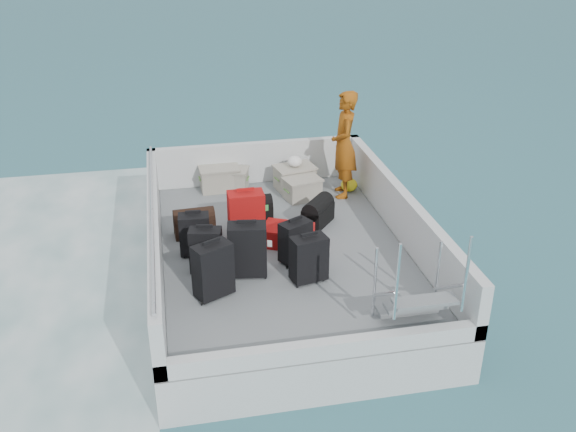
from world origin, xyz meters
name	(u,v)px	position (x,y,z in m)	size (l,w,h in m)	color
ground	(283,285)	(0.00, 0.00, 0.00)	(160.00, 160.00, 0.00)	#1C5264
ferry_hull	(283,268)	(0.00, 0.00, 0.30)	(3.60, 5.00, 0.60)	silver
deck	(283,248)	(0.00, 0.00, 0.61)	(3.30, 4.70, 0.02)	gray
deck_fittings	(313,232)	(0.35, -0.32, 0.99)	(3.60, 5.00, 0.90)	silver
suitcase_0	(213,271)	(-1.05, -1.02, 0.97)	(0.46, 0.26, 0.71)	black
suitcase_1	(206,251)	(-1.09, -0.44, 0.93)	(0.41, 0.24, 0.62)	black
suitcase_2	(195,235)	(-1.20, 0.06, 0.92)	(0.41, 0.25, 0.59)	black
suitcase_4	(247,250)	(-0.58, -0.61, 0.98)	(0.49, 0.29, 0.72)	black
suitcase_5	(246,215)	(-0.45, 0.42, 0.97)	(0.50, 0.30, 0.70)	#B6130E
suitcase_6	(309,259)	(0.16, -0.90, 0.93)	(0.44, 0.26, 0.62)	black
suitcase_7	(295,242)	(0.09, -0.39, 0.91)	(0.41, 0.24, 0.58)	black
suitcase_8	(288,235)	(0.09, 0.10, 0.76)	(0.45, 0.69, 0.27)	#B6130E
duffel_0	(195,225)	(-1.18, 0.63, 0.78)	(0.58, 0.30, 0.32)	black
duffel_1	(258,211)	(-0.20, 0.91, 0.78)	(0.41, 0.30, 0.32)	black
duffel_2	(318,214)	(0.65, 0.64, 0.78)	(0.55, 0.30, 0.32)	black
crate_0	(219,179)	(-0.66, 2.20, 0.81)	(0.62, 0.43, 0.37)	#B0AA99
crate_1	(231,179)	(-0.46, 2.20, 0.78)	(0.54, 0.37, 0.33)	#B0AA99
crate_2	(295,178)	(0.58, 1.99, 0.80)	(0.61, 0.42, 0.37)	#B0AA99
crate_3	(302,190)	(0.62, 1.56, 0.78)	(0.54, 0.37, 0.33)	#B0AA99
yellow_bag	(349,185)	(1.45, 1.71, 0.73)	(0.28, 0.26, 0.22)	yellow
white_bag	(295,163)	(0.58, 1.99, 1.08)	(0.24, 0.24, 0.18)	white
passenger	(344,145)	(1.30, 1.59, 1.49)	(0.64, 0.41, 1.74)	#D06713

